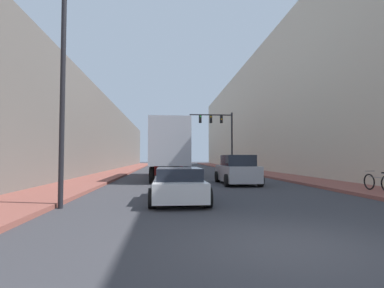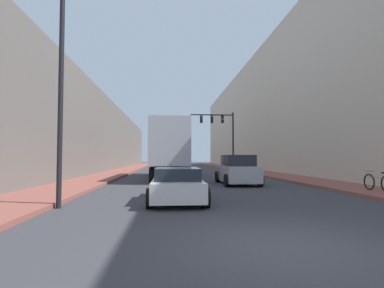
{
  "view_description": "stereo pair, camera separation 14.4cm",
  "coord_description": "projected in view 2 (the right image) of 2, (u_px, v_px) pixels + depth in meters",
  "views": [
    {
      "loc": [
        -2.22,
        -5.28,
        1.61
      ],
      "look_at": [
        -0.6,
        13.22,
        2.44
      ],
      "focal_mm": 28.0,
      "sensor_mm": 36.0,
      "label": 1
    },
    {
      "loc": [
        -2.07,
        -5.29,
        1.61
      ],
      "look_at": [
        -0.6,
        13.22,
        2.44
      ],
      "focal_mm": 28.0,
      "sensor_mm": 36.0,
      "label": 2
    }
  ],
  "objects": [
    {
      "name": "suv_car",
      "position": [
        237.0,
        170.0,
        17.93
      ],
      "size": [
        2.1,
        4.45,
        1.75
      ],
      "color": "#B7B7BC",
      "rests_on": "ground"
    },
    {
      "name": "sidewalk_right",
      "position": [
        245.0,
        170.0,
        35.81
      ],
      "size": [
        2.95,
        80.0,
        0.15
      ],
      "color": "brown",
      "rests_on": "ground"
    },
    {
      "name": "ground_plane",
      "position": [
        284.0,
        247.0,
        5.36
      ],
      "size": [
        200.0,
        200.0,
        0.0
      ],
      "primitive_type": "plane",
      "color": "#38383D"
    },
    {
      "name": "traffic_signal_gantry",
      "position": [
        222.0,
        130.0,
        35.08
      ],
      "size": [
        5.11,
        0.35,
        6.88
      ],
      "color": "black",
      "rests_on": "ground"
    },
    {
      "name": "street_lamp",
      "position": [
        61.0,
        65.0,
        9.66
      ],
      "size": [
        0.44,
        0.44,
        7.25
      ],
      "color": "black",
      "rests_on": "ground"
    },
    {
      "name": "sedan_car",
      "position": [
        177.0,
        185.0,
        11.02
      ],
      "size": [
        2.01,
        4.33,
        1.23
      ],
      "color": "silver",
      "rests_on": "ground"
    },
    {
      "name": "sidewalk_left",
      "position": [
        124.0,
        171.0,
        34.67
      ],
      "size": [
        2.95,
        80.0,
        0.15
      ],
      "color": "brown",
      "rests_on": "ground"
    },
    {
      "name": "building_right",
      "position": [
        281.0,
        111.0,
        36.49
      ],
      "size": [
        6.0,
        80.0,
        14.56
      ],
      "color": "beige",
      "rests_on": "ground"
    },
    {
      "name": "semi_truck",
      "position": [
        169.0,
        149.0,
        23.25
      ],
      "size": [
        2.54,
        11.74,
        4.07
      ],
      "color": "#B2B7C1",
      "rests_on": "ground"
    },
    {
      "name": "parked_bicycle",
      "position": [
        378.0,
        182.0,
        12.87
      ],
      "size": [
        0.44,
        1.83,
        0.86
      ],
      "color": "black",
      "rests_on": "sidewalk_right"
    },
    {
      "name": "building_left",
      "position": [
        85.0,
        136.0,
        34.5
      ],
      "size": [
        6.0,
        80.0,
        8.21
      ],
      "color": "#66605B",
      "rests_on": "ground"
    }
  ]
}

